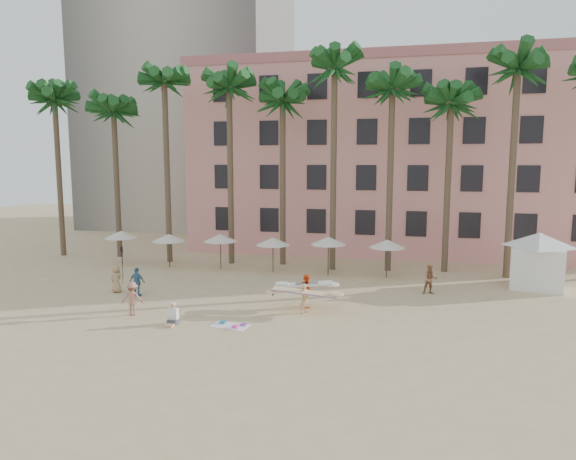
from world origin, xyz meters
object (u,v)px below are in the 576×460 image
(pink_hotel, at_px, (394,160))
(cabana, at_px, (538,255))
(carrier_white, at_px, (307,290))
(carrier_yellow, at_px, (305,296))

(pink_hotel, bearing_deg, cabana, -56.46)
(pink_hotel, distance_m, carrier_white, 23.02)
(cabana, height_order, carrier_white, cabana)
(pink_hotel, xyz_separation_m, carrier_yellow, (-3.87, -22.73, -7.07))
(pink_hotel, xyz_separation_m, cabana, (9.34, -14.09, -5.93))
(carrier_yellow, xyz_separation_m, carrier_white, (-0.10, 1.18, 0.04))
(pink_hotel, distance_m, cabana, 17.91)
(carrier_yellow, relative_size, carrier_white, 1.19)
(cabana, bearing_deg, carrier_white, -150.70)
(cabana, xyz_separation_m, carrier_yellow, (-13.21, -8.64, -1.14))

